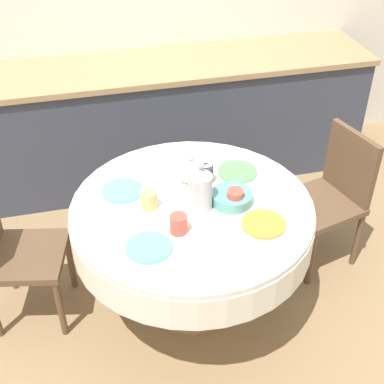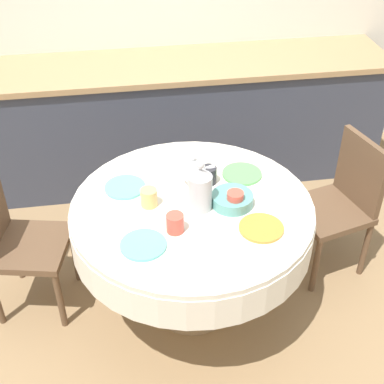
% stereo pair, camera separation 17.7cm
% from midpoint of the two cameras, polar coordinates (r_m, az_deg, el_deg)
% --- Properties ---
extents(ground_plane, '(12.00, 12.00, 0.00)m').
position_cam_midpoint_polar(ground_plane, '(3.17, -1.63, -12.02)').
color(ground_plane, '#8E704C').
extents(kitchen_counter, '(3.24, 0.64, 0.90)m').
position_cam_midpoint_polar(kitchen_counter, '(3.97, -6.14, 7.36)').
color(kitchen_counter, '#383D4C').
rests_on(kitchen_counter, ground_plane).
extents(dining_table, '(1.23, 1.23, 0.74)m').
position_cam_midpoint_polar(dining_table, '(2.74, -1.85, -3.51)').
color(dining_table, tan).
rests_on(dining_table, ground_plane).
extents(chair_left, '(0.49, 0.49, 0.86)m').
position_cam_midpoint_polar(chair_left, '(3.27, 13.23, -0.09)').
color(chair_left, brown).
rests_on(chair_left, ground_plane).
extents(chair_right, '(0.47, 0.47, 0.86)m').
position_cam_midpoint_polar(chair_right, '(2.99, -20.45, -5.64)').
color(chair_right, brown).
rests_on(chair_right, ground_plane).
extents(plate_near_left, '(0.21, 0.21, 0.01)m').
position_cam_midpoint_polar(plate_near_left, '(2.43, -6.72, -5.96)').
color(plate_near_left, '#60BCB7').
rests_on(plate_near_left, dining_table).
extents(cup_near_left, '(0.08, 0.08, 0.09)m').
position_cam_midpoint_polar(cup_near_left, '(2.48, -3.49, -3.48)').
color(cup_near_left, '#CC4C3D').
rests_on(cup_near_left, dining_table).
extents(plate_near_right, '(0.21, 0.21, 0.01)m').
position_cam_midpoint_polar(plate_near_right, '(2.55, 5.69, -3.49)').
color(plate_near_right, orange).
rests_on(plate_near_right, dining_table).
extents(cup_near_right, '(0.08, 0.08, 0.09)m').
position_cam_midpoint_polar(cup_near_right, '(2.63, 2.70, -0.71)').
color(cup_near_right, '#CC4C3D').
rests_on(cup_near_right, dining_table).
extents(plate_far_left, '(0.21, 0.21, 0.01)m').
position_cam_midpoint_polar(plate_far_left, '(2.78, -9.25, 0.10)').
color(plate_far_left, '#60BCB7').
rests_on(plate_far_left, dining_table).
extents(cup_far_left, '(0.08, 0.08, 0.09)m').
position_cam_midpoint_polar(cup_far_left, '(2.63, -6.54, -0.88)').
color(cup_far_left, '#DBB766').
rests_on(cup_far_left, dining_table).
extents(plate_far_right, '(0.21, 0.21, 0.01)m').
position_cam_midpoint_polar(plate_far_right, '(2.89, 3.12, 2.14)').
color(plate_far_right, '#5BA85B').
rests_on(plate_far_right, dining_table).
extents(cup_far_right, '(0.08, 0.08, 0.09)m').
position_cam_midpoint_polar(cup_far_right, '(2.79, -0.37, 1.85)').
color(cup_far_right, '#28282D').
rests_on(cup_far_right, dining_table).
extents(coffee_carafe, '(0.12, 0.12, 0.27)m').
position_cam_midpoint_polar(coffee_carafe, '(2.57, -1.06, 0.32)').
color(coffee_carafe, '#B2B2B7').
rests_on(coffee_carafe, dining_table).
extents(teapot, '(0.18, 0.13, 0.18)m').
position_cam_midpoint_polar(teapot, '(2.77, -1.98, 2.22)').
color(teapot, white).
rests_on(teapot, dining_table).
extents(fruit_bowl, '(0.21, 0.21, 0.06)m').
position_cam_midpoint_polar(fruit_bowl, '(2.66, 2.36, -0.64)').
color(fruit_bowl, '#569993').
rests_on(fruit_bowl, dining_table).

